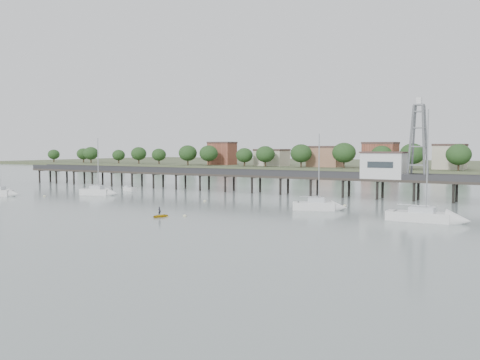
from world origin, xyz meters
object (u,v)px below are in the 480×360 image
object	(u,v)px
sailboat_a	(3,193)
yellow_dinghy	(160,217)
lattice_tower	(418,142)
sailboat_d	(436,218)
white_tender	(130,189)
sailboat_c	(324,206)
sailboat_b	(102,192)
pier	(270,176)

from	to	relation	value
sailboat_a	yellow_dinghy	xyz separation A→B (m)	(49.04, -9.62, -0.65)
lattice_tower	yellow_dinghy	world-z (taller)	lattice_tower
sailboat_d	white_tender	distance (m)	73.35
sailboat_d	sailboat_c	size ratio (longest dim) A/B	1.25
lattice_tower	sailboat_d	bearing A→B (deg)	-73.47
sailboat_d	sailboat_b	world-z (taller)	sailboat_d
lattice_tower	white_tender	size ratio (longest dim) A/B	4.16
lattice_tower	sailboat_d	world-z (taller)	lattice_tower
pier	sailboat_b	size ratio (longest dim) A/B	11.77
pier	sailboat_a	size ratio (longest dim) A/B	11.87
pier	white_tender	bearing A→B (deg)	-160.59
yellow_dinghy	sailboat_d	bearing A→B (deg)	27.38
sailboat_c	sailboat_b	size ratio (longest dim) A/B	1.02
sailboat_c	sailboat_b	distance (m)	50.44
lattice_tower	sailboat_c	size ratio (longest dim) A/B	1.19
sailboat_a	pier	bearing A→B (deg)	20.61
lattice_tower	pier	bearing A→B (deg)	-180.00
white_tender	sailboat_a	bearing A→B (deg)	-107.90
pier	sailboat_c	size ratio (longest dim) A/B	11.52
lattice_tower	sailboat_d	xyz separation A→B (m)	(8.62, -29.05, -10.47)
sailboat_a	yellow_dinghy	distance (m)	49.98
lattice_tower	yellow_dinghy	xyz separation A→B (m)	(-27.28, -43.56, -11.10)
sailboat_d	sailboat_a	xyz separation A→B (m)	(-84.94, -4.89, 0.02)
sailboat_b	yellow_dinghy	distance (m)	39.19
white_tender	yellow_dinghy	size ratio (longest dim) A/B	1.35
sailboat_c	sailboat_d	bearing A→B (deg)	-40.68
white_tender	yellow_dinghy	xyz separation A→B (m)	(35.17, -32.66, -0.42)
yellow_dinghy	sailboat_a	bearing A→B (deg)	174.27
pier	sailboat_d	world-z (taller)	sailboat_d
sailboat_a	yellow_dinghy	size ratio (longest dim) A/B	4.58
yellow_dinghy	sailboat_c	bearing A→B (deg)	53.98
lattice_tower	sailboat_c	bearing A→B (deg)	-112.31
pier	yellow_dinghy	world-z (taller)	pier
pier	yellow_dinghy	bearing A→B (deg)	-84.47
pier	sailboat_c	world-z (taller)	sailboat_c
pier	sailboat_b	distance (m)	36.30
white_tender	yellow_dinghy	bearing A→B (deg)	-29.74
sailboat_d	white_tender	world-z (taller)	sailboat_d
white_tender	sailboat_c	bearing A→B (deg)	-0.37
sailboat_d	sailboat_c	world-z (taller)	sailboat_d
sailboat_a	white_tender	world-z (taller)	sailboat_a
sailboat_d	lattice_tower	bearing A→B (deg)	106.01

